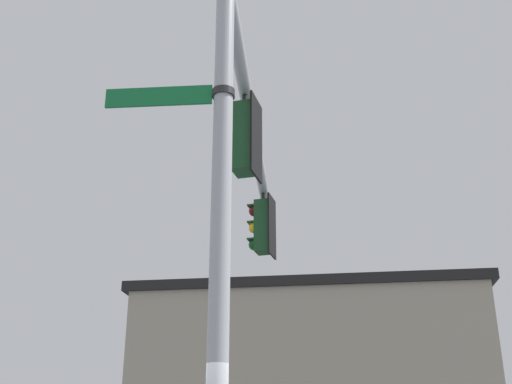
% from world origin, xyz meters
% --- Properties ---
extents(signal_pole, '(0.20, 0.20, 7.34)m').
position_xyz_m(signal_pole, '(0.00, 0.00, 3.67)').
color(signal_pole, '#ADB2B7').
rests_on(signal_pole, ground).
extents(mast_arm, '(7.46, 1.66, 0.19)m').
position_xyz_m(mast_arm, '(3.71, 0.74, 6.68)').
color(mast_arm, '#ADB2B7').
extents(traffic_light_nearest_pole, '(0.54, 0.49, 1.31)m').
position_xyz_m(traffic_light_nearest_pole, '(2.21, 0.46, 5.89)').
color(traffic_light_nearest_pole, black).
extents(traffic_light_mid_inner, '(0.54, 0.49, 1.31)m').
position_xyz_m(traffic_light_mid_inner, '(5.96, 1.21, 5.89)').
color(traffic_light_mid_inner, black).
extents(street_name_sign, '(0.38, 1.37, 0.22)m').
position_xyz_m(street_name_sign, '(-0.08, 0.43, 5.27)').
color(street_name_sign, '#147238').
extents(bird_flying, '(0.38, 0.24, 0.12)m').
position_xyz_m(bird_flying, '(9.04, 2.19, 9.44)').
color(bird_flying, '#4C4742').
extents(tree_by_storefront, '(3.48, 3.48, 5.71)m').
position_xyz_m(tree_by_storefront, '(13.87, 4.17, 3.94)').
color(tree_by_storefront, '#4C3823').
rests_on(tree_by_storefront, ground).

